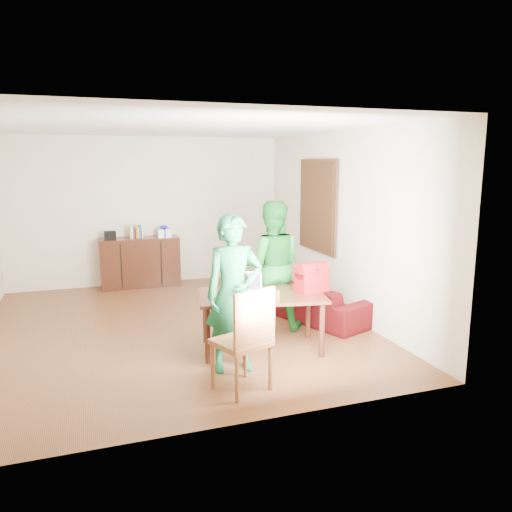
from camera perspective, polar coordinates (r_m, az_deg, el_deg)
name	(u,v)px	position (r m, az deg, el deg)	size (l,w,h in m)	color
room	(172,232)	(6.87, -9.52, 2.69)	(5.20, 5.70, 2.90)	#492412
table	(261,301)	(6.00, 0.62, -5.14)	(1.62, 1.11, 0.70)	black
chair	(242,360)	(5.06, -1.57, -11.84)	(0.62, 0.61, 1.07)	brown
person_near	(234,294)	(5.37, -2.53, -4.34)	(0.63, 0.41, 1.72)	#12512B
person_far	(271,266)	(6.73, 1.77, -1.09)	(0.85, 0.66, 1.75)	#16651E
laptop	(248,292)	(5.91, -0.91, -4.09)	(0.41, 0.32, 0.25)	white
bananas	(270,300)	(5.63, 1.66, -5.00)	(0.17, 0.11, 0.06)	gold
bottle	(277,295)	(5.61, 2.46, -4.52)	(0.06, 0.06, 0.17)	#523112
red_bag	(312,280)	(6.11, 6.40, -2.75)	(0.38, 0.22, 0.28)	maroon
sofa	(311,300)	(7.34, 6.35, -5.00)	(1.85, 0.72, 0.54)	#39070C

